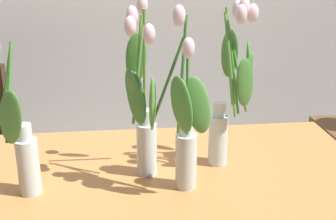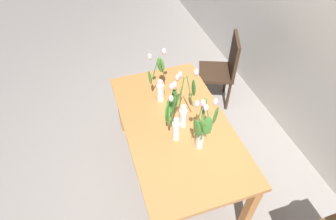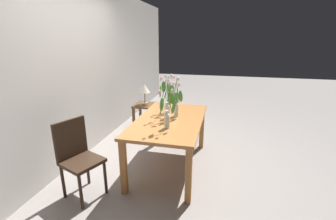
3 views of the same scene
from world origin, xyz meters
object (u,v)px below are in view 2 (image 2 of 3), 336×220
at_px(tulip_vase_0, 159,84).
at_px(tulip_vase_2, 203,130).
at_px(tulip_vase_1, 174,121).
at_px(dining_table, 177,131).
at_px(tulip_vase_3, 182,107).
at_px(dining_chair, 223,68).

bearing_deg(tulip_vase_0, tulip_vase_2, 11.57).
bearing_deg(tulip_vase_1, dining_table, 148.82).
bearing_deg(tulip_vase_3, tulip_vase_1, -45.51).
xyz_separation_m(dining_table, tulip_vase_1, (0.13, -0.08, 0.29)).
height_order(dining_table, tulip_vase_3, tulip_vase_3).
xyz_separation_m(tulip_vase_1, dining_chair, (-0.99, 0.98, -0.42)).
distance_m(tulip_vase_1, tulip_vase_3, 0.16).
distance_m(tulip_vase_0, tulip_vase_3, 0.39).
bearing_deg(tulip_vase_3, tulip_vase_0, -166.49).
bearing_deg(tulip_vase_2, dining_table, -164.13).
relative_size(dining_table, tulip_vase_0, 3.12).
xyz_separation_m(tulip_vase_0, tulip_vase_2, (0.68, 0.14, 0.07)).
xyz_separation_m(dining_table, tulip_vase_0, (-0.36, -0.05, 0.27)).
bearing_deg(tulip_vase_3, dining_table, -105.45).
relative_size(tulip_vase_0, tulip_vase_3, 0.88).
bearing_deg(tulip_vase_3, tulip_vase_2, 9.14).
bearing_deg(tulip_vase_3, dining_chair, 135.59).
bearing_deg(tulip_vase_2, tulip_vase_1, -138.69).
relative_size(tulip_vase_2, dining_chair, 0.63).
xyz_separation_m(dining_table, tulip_vase_3, (0.01, 0.04, 0.31)).
relative_size(tulip_vase_1, tulip_vase_2, 0.99).
relative_size(tulip_vase_0, tulip_vase_1, 0.89).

